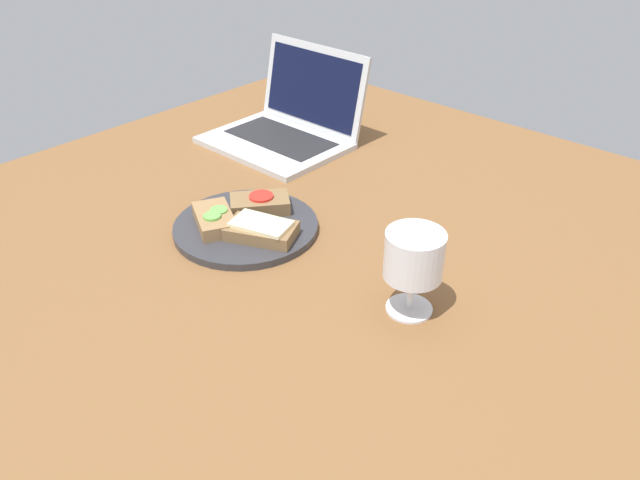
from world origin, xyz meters
TOP-DOWN VIEW (x-y plane):
  - wooden_table at (0.00, 0.00)cm, footprint 140.00×140.00cm
  - plate at (-11.25, -6.25)cm, footprint 25.37×25.37cm
  - sandwich_with_cucumber at (-14.75, -10.25)cm, footprint 12.21×10.28cm
  - sandwich_with_cheese at (-6.03, -7.30)cm, footprint 13.32×11.03cm
  - sandwich_with_tomato at (-12.94, -1.18)cm, footprint 11.43×12.07cm
  - wine_glass at (22.95, -5.10)cm, footprint 8.48×8.48cm
  - laptop at (-33.70, 27.16)cm, footprint 30.20×26.81cm

SIDE VIEW (x-z plane):
  - wooden_table at x=0.00cm, z-range 0.00..3.00cm
  - plate at x=-11.25cm, z-range 3.00..4.34cm
  - sandwich_with_cucumber at x=-14.75cm, z-range 4.17..7.09cm
  - sandwich_with_tomato at x=-12.94cm, z-range 4.19..7.14cm
  - sandwich_with_cheese at x=-6.03cm, z-range 4.27..7.15cm
  - laptop at x=-33.70cm, z-range -2.66..16.96cm
  - wine_glass at x=22.95cm, z-range 5.55..18.58cm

